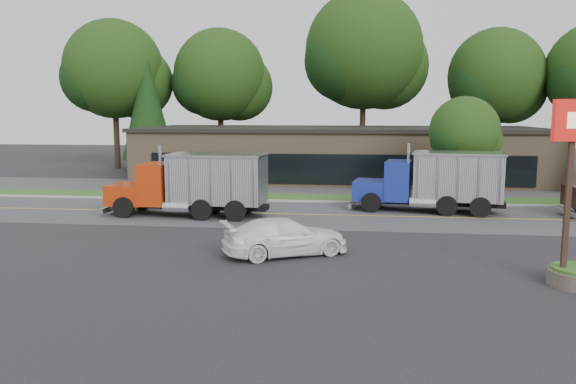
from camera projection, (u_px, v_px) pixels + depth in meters
The scene contains 16 objects.
ground at pixel (269, 256), 21.80m from camera, with size 140.00×140.00×0.00m, color #323237.
road at pixel (294, 214), 30.64m from camera, with size 60.00×8.00×0.02m, color #5B5B60.
center_line at pixel (294, 214), 30.64m from camera, with size 60.00×0.12×0.01m, color gold.
curb at pixel (301, 202), 34.77m from camera, with size 60.00×0.30×0.12m, color #9E9E99.
grass_verge at pixel (303, 198), 36.54m from camera, with size 60.00×3.40×0.03m, color #315A1F.
far_parking at pixel (310, 188), 41.46m from camera, with size 60.00×7.00×0.02m, color #5B5B60.
strip_mall at pixel (339, 155), 46.84m from camera, with size 32.00×12.00×4.00m, color #8C7055.
tree_far_a at pixel (116, 74), 54.37m from camera, with size 10.10×9.50×14.40m.
tree_far_b at pixel (222, 79), 55.24m from camera, with size 9.58×9.01×13.66m.
tree_far_c at pixel (366, 56), 53.34m from camera, with size 11.87×11.17×16.94m.
tree_far_d at pixel (497, 81), 51.29m from camera, with size 9.20×8.66×13.12m.
evergreen_left at pixel (147, 106), 52.28m from camera, with size 4.90×4.90×11.14m.
tree_verge at pixel (465, 135), 34.84m from camera, with size 4.58×4.31×6.53m.
dump_truck_red at pixel (196, 183), 29.90m from camera, with size 8.74×3.06×3.36m.
dump_truck_blue at pixel (436, 180), 31.13m from camera, with size 8.36×3.81×3.36m.
rally_car at pixel (286, 237), 21.93m from camera, with size 2.01×4.94×1.43m, color white.
Camera 1 is at (3.23, -20.99, 5.56)m, focal length 35.00 mm.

